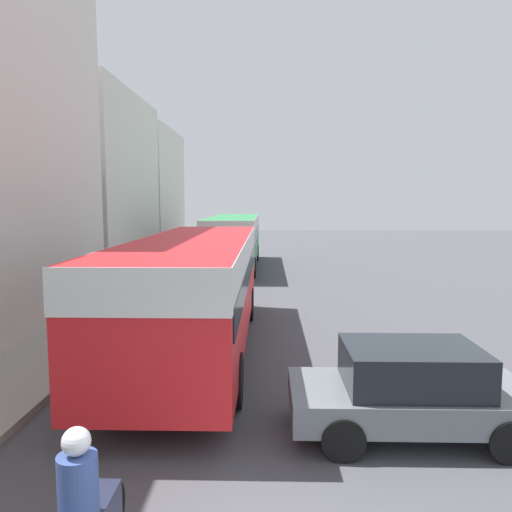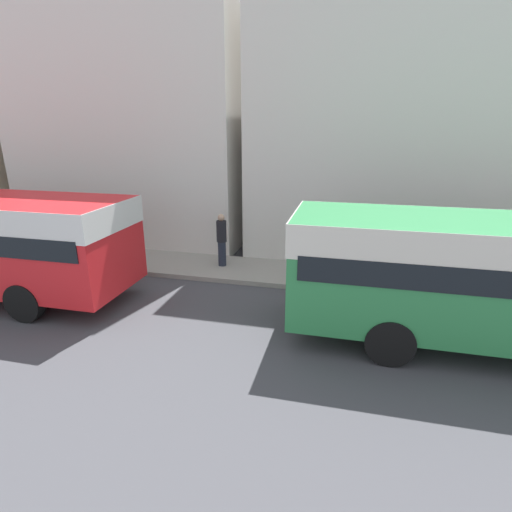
% 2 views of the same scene
% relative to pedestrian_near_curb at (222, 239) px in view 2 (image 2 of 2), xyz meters
% --- Properties ---
extents(building_midblock, '(6.78, 9.01, 11.22)m').
position_rel_pedestrian_near_curb_xyz_m(building_midblock, '(-4.41, -4.58, 4.55)').
color(building_midblock, silver).
rests_on(building_midblock, ground_plane).
extents(building_far_terrace, '(5.88, 9.28, 8.77)m').
position_rel_pedestrian_near_curb_xyz_m(building_far_terrace, '(-3.96, 5.08, 3.32)').
color(building_far_terrace, silver).
rests_on(building_far_terrace, ground_plane).
extents(pedestrian_near_curb, '(0.33, 0.33, 1.75)m').
position_rel_pedestrian_near_curb_xyz_m(pedestrian_near_curb, '(0.00, 0.00, 0.00)').
color(pedestrian_near_curb, '#232838').
rests_on(pedestrian_near_curb, sidewalk).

